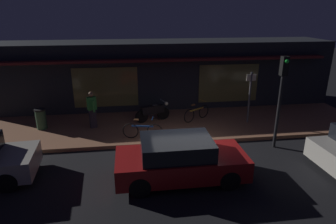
% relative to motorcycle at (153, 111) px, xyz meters
% --- Properties ---
extents(ground_plane, '(60.00, 60.00, 0.00)m').
position_rel_motorcycle_xyz_m(ground_plane, '(0.95, -3.49, -0.65)').
color(ground_plane, black).
extents(sidewalk_slab, '(18.00, 4.00, 0.15)m').
position_rel_motorcycle_xyz_m(sidewalk_slab, '(0.95, -0.49, -0.57)').
color(sidewalk_slab, brown).
rests_on(sidewalk_slab, ground_plane).
extents(storefront_building, '(18.00, 3.30, 3.60)m').
position_rel_motorcycle_xyz_m(storefront_building, '(0.95, 2.89, 1.16)').
color(storefront_building, black).
rests_on(storefront_building, ground_plane).
extents(motorcycle, '(1.66, 0.72, 0.97)m').
position_rel_motorcycle_xyz_m(motorcycle, '(0.00, 0.00, 0.00)').
color(motorcycle, black).
rests_on(motorcycle, sidewalk_slab).
extents(bicycle_parked, '(1.41, 0.94, 0.91)m').
position_rel_motorcycle_xyz_m(bicycle_parked, '(2.07, -0.18, -0.14)').
color(bicycle_parked, black).
rests_on(bicycle_parked, sidewalk_slab).
extents(bicycle_extra, '(1.63, 0.49, 0.91)m').
position_rel_motorcycle_xyz_m(bicycle_extra, '(-0.62, -1.98, -0.14)').
color(bicycle_extra, black).
rests_on(bicycle_extra, sidewalk_slab).
extents(person_photographer, '(0.44, 0.59, 1.67)m').
position_rel_motorcycle_xyz_m(person_photographer, '(-2.75, -0.45, 0.38)').
color(person_photographer, '#28232D').
rests_on(person_photographer, sidewalk_slab).
extents(sign_post, '(0.44, 0.09, 2.40)m').
position_rel_motorcycle_xyz_m(sign_post, '(4.39, -0.77, 0.86)').
color(sign_post, '#47474C').
rests_on(sign_post, sidewalk_slab).
extents(trash_bin, '(0.48, 0.48, 0.93)m').
position_rel_motorcycle_xyz_m(trash_bin, '(-5.02, -0.29, -0.03)').
color(trash_bin, '#2D4C33').
rests_on(trash_bin, sidewalk_slab).
extents(traffic_light_pole, '(0.24, 0.33, 3.60)m').
position_rel_motorcycle_xyz_m(traffic_light_pole, '(4.54, -3.16, 1.83)').
color(traffic_light_pole, black).
rests_on(traffic_light_pole, ground_plane).
extents(parked_car_far, '(4.10, 1.79, 1.42)m').
position_rel_motorcycle_xyz_m(parked_car_far, '(0.41, -4.94, 0.06)').
color(parked_car_far, black).
rests_on(parked_car_far, ground_plane).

